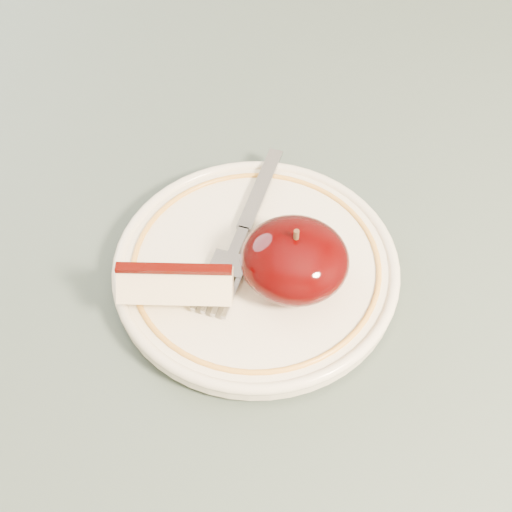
% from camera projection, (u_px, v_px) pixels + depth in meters
% --- Properties ---
extents(table, '(0.90, 0.90, 0.75)m').
position_uv_depth(table, '(204.00, 317.00, 0.65)').
color(table, brown).
rests_on(table, ground).
extents(plate, '(0.22, 0.22, 0.02)m').
position_uv_depth(plate, '(256.00, 267.00, 0.56)').
color(plate, beige).
rests_on(plate, table).
extents(apple_half, '(0.08, 0.08, 0.06)m').
position_uv_depth(apple_half, '(295.00, 260.00, 0.52)').
color(apple_half, black).
rests_on(apple_half, plate).
extents(apple_wedge, '(0.09, 0.05, 0.04)m').
position_uv_depth(apple_wedge, '(176.00, 284.00, 0.52)').
color(apple_wedge, beige).
rests_on(apple_wedge, plate).
extents(fork, '(0.04, 0.18, 0.00)m').
position_uv_depth(fork, '(243.00, 230.00, 0.57)').
color(fork, '#93969B').
rests_on(fork, plate).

